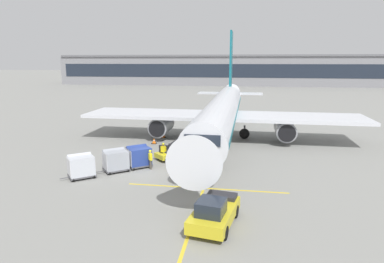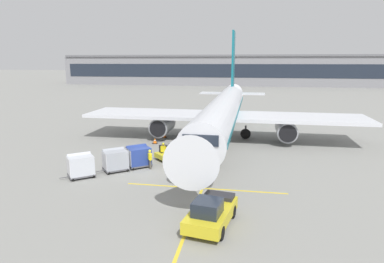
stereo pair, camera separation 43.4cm
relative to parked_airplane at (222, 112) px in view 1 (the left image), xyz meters
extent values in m
plane|color=gray|center=(-5.38, -12.83, -3.37)|extent=(600.00, 600.00, 0.00)
cylinder|color=silver|center=(-0.01, -0.80, 0.08)|extent=(3.92, 32.96, 3.59)
cube|color=#146B7A|center=(-0.01, -0.80, 0.08)|extent=(3.94, 31.64, 0.43)
cone|color=silver|center=(-0.19, -19.05, 0.08)|extent=(3.44, 3.62, 3.41)
cone|color=silver|center=(0.19, 18.53, 0.35)|extent=(3.11, 5.77, 3.05)
cube|color=silver|center=(-8.54, 0.11, -0.46)|extent=(15.71, 6.74, 0.36)
cylinder|color=#93969E|center=(-7.27, -0.56, -1.75)|extent=(2.27, 4.30, 2.22)
cylinder|color=black|center=(-7.30, -2.75, -1.75)|extent=(1.89, 0.14, 1.89)
cube|color=silver|center=(8.54, -0.06, -0.46)|extent=(15.71, 6.74, 0.36)
cylinder|color=#93969E|center=(7.26, -0.71, -1.75)|extent=(2.27, 4.30, 2.22)
cylinder|color=black|center=(7.24, -2.90, -1.75)|extent=(1.89, 0.14, 1.89)
cube|color=#146B7A|center=(0.17, 17.10, 5.73)|extent=(0.32, 3.95, 9.88)
cube|color=silver|center=(0.17, 16.81, 0.62)|extent=(10.66, 2.74, 0.20)
cube|color=#1E2633|center=(-0.17, -16.54, 0.62)|extent=(2.53, 1.64, 0.79)
cylinder|color=#47474C|center=(-0.11, -10.68, -2.23)|extent=(0.22, 0.22, 1.02)
sphere|color=black|center=(-0.11, -10.68, -2.74)|extent=(1.26, 1.26, 1.26)
cylinder|color=#47474C|center=(-2.68, 0.87, -2.23)|extent=(0.22, 0.22, 1.02)
sphere|color=black|center=(-2.68, 0.87, -2.74)|extent=(1.26, 1.26, 1.26)
cylinder|color=#47474C|center=(2.70, 0.82, -2.23)|extent=(0.22, 0.22, 1.02)
sphere|color=black|center=(2.70, 0.82, -2.74)|extent=(1.26, 1.26, 1.26)
cube|color=gold|center=(-4.03, -8.83, -2.87)|extent=(3.53, 3.54, 0.44)
cube|color=black|center=(-4.95, -9.25, -2.30)|extent=(0.82, 0.82, 0.70)
cylinder|color=#333338|center=(-4.47, -8.76, -2.25)|extent=(0.08, 0.08, 0.80)
cube|color=gold|center=(-3.19, -7.98, -1.62)|extent=(4.04, 4.08, 2.20)
cube|color=black|center=(-3.19, -7.98, -1.53)|extent=(3.84, 3.88, 2.05)
cube|color=#333338|center=(-2.88, -8.29, -1.50)|extent=(3.40, 3.44, 2.23)
cube|color=#333338|center=(-3.51, -7.67, -1.50)|extent=(3.40, 3.44, 2.23)
cylinder|color=black|center=(-2.67, -8.50, -3.09)|extent=(0.54, 0.54, 0.56)
cylinder|color=black|center=(-3.72, -7.47, -3.09)|extent=(0.54, 0.54, 0.56)
cylinder|color=black|center=(-4.34, -10.20, -3.09)|extent=(0.54, 0.54, 0.56)
cylinder|color=black|center=(-5.39, -9.17, -3.09)|extent=(0.54, 0.54, 0.56)
cube|color=#515156|center=(-6.52, -11.82, -3.16)|extent=(2.56, 2.50, 0.12)
cylinder|color=#4C4C51|center=(-7.57, -12.67, -3.17)|extent=(0.59, 0.50, 0.07)
cube|color=navy|center=(-6.52, -11.82, -2.35)|extent=(2.42, 2.36, 1.50)
cube|color=navy|center=(-6.78, -11.50, -1.82)|extent=(1.96, 1.80, 0.74)
cube|color=silver|center=(-7.27, -12.42, -2.35)|extent=(0.93, 1.14, 1.38)
sphere|color=black|center=(-7.57, -11.79, -3.22)|extent=(0.30, 0.30, 0.30)
sphere|color=black|center=(-6.72, -12.85, -3.22)|extent=(0.30, 0.30, 0.30)
sphere|color=black|center=(-6.33, -10.78, -3.22)|extent=(0.30, 0.30, 0.30)
sphere|color=black|center=(-5.47, -11.84, -3.22)|extent=(0.30, 0.30, 0.30)
cube|color=#515156|center=(-8.11, -13.24, -3.16)|extent=(2.56, 2.50, 0.12)
cylinder|color=#4C4C51|center=(-9.16, -14.09, -3.17)|extent=(0.59, 0.50, 0.07)
cube|color=#9EA3AD|center=(-8.11, -13.24, -2.35)|extent=(2.42, 2.36, 1.50)
cube|color=#9EA3AD|center=(-8.37, -12.92, -1.82)|extent=(1.96, 1.80, 0.74)
cube|color=silver|center=(-8.86, -13.85, -2.35)|extent=(0.93, 1.14, 1.38)
sphere|color=black|center=(-9.16, -13.22, -3.22)|extent=(0.30, 0.30, 0.30)
sphere|color=black|center=(-8.31, -14.27, -3.22)|extent=(0.30, 0.30, 0.30)
sphere|color=black|center=(-7.92, -12.21, -3.22)|extent=(0.30, 0.30, 0.30)
sphere|color=black|center=(-7.06, -13.26, -3.22)|extent=(0.30, 0.30, 0.30)
cube|color=#515156|center=(-10.26, -15.21, -3.16)|extent=(2.56, 2.50, 0.12)
cylinder|color=#4C4C51|center=(-11.31, -16.06, -3.17)|extent=(0.59, 0.50, 0.07)
cube|color=silver|center=(-10.26, -15.21, -2.35)|extent=(2.42, 2.36, 1.50)
cube|color=silver|center=(-10.52, -14.89, -1.82)|extent=(1.96, 1.80, 0.74)
cube|color=silver|center=(-11.01, -15.82, -2.35)|extent=(0.93, 1.14, 1.38)
sphere|color=black|center=(-11.31, -15.19, -3.22)|extent=(0.30, 0.30, 0.30)
sphere|color=black|center=(-10.45, -16.25, -3.22)|extent=(0.30, 0.30, 0.30)
sphere|color=black|center=(-10.07, -14.18, -3.22)|extent=(0.30, 0.30, 0.30)
sphere|color=black|center=(-9.21, -15.24, -3.22)|extent=(0.30, 0.30, 0.30)
cube|color=gold|center=(1.10, -21.50, -2.69)|extent=(2.85, 4.70, 0.70)
cube|color=#1E2633|center=(0.96, -22.25, -1.94)|extent=(1.72, 1.78, 0.80)
cube|color=#28282D|center=(1.40, -19.87, -2.22)|extent=(1.93, 1.27, 0.24)
cylinder|color=black|center=(2.25, -20.32, -2.99)|extent=(0.41, 0.80, 0.76)
cylinder|color=black|center=(0.44, -19.99, -2.99)|extent=(0.41, 0.80, 0.76)
cylinder|color=black|center=(1.77, -23.00, -2.99)|extent=(0.41, 0.80, 0.76)
cylinder|color=black|center=(-0.05, -22.67, -2.99)|extent=(0.41, 0.80, 0.76)
cylinder|color=#514C42|center=(-3.65, -12.05, -2.94)|extent=(0.15, 0.15, 0.86)
cylinder|color=#514C42|center=(-3.57, -11.89, -2.94)|extent=(0.15, 0.15, 0.86)
cube|color=orange|center=(-3.61, -11.97, -2.22)|extent=(0.39, 0.45, 0.58)
cube|color=white|center=(-3.72, -11.91, -2.22)|extent=(0.17, 0.31, 0.08)
sphere|color=beige|center=(-3.61, -11.97, -1.81)|extent=(0.21, 0.21, 0.21)
sphere|color=yellow|center=(-3.61, -11.97, -1.74)|extent=(0.23, 0.23, 0.23)
cylinder|color=orange|center=(-3.72, -12.18, -2.27)|extent=(0.09, 0.09, 0.56)
cylinder|color=orange|center=(-3.50, -11.76, -2.27)|extent=(0.09, 0.09, 0.56)
cylinder|color=#333847|center=(-4.92, -9.61, -2.94)|extent=(0.15, 0.15, 0.86)
cylinder|color=#333847|center=(-4.74, -9.62, -2.94)|extent=(0.15, 0.15, 0.86)
cube|color=yellow|center=(-4.83, -9.61, -2.22)|extent=(0.39, 0.26, 0.58)
cube|color=white|center=(-4.82, -9.49, -2.22)|extent=(0.34, 0.03, 0.08)
sphere|color=brown|center=(-4.83, -9.61, -1.81)|extent=(0.21, 0.21, 0.21)
sphere|color=yellow|center=(-4.83, -9.61, -1.74)|extent=(0.23, 0.23, 0.23)
cylinder|color=yellow|center=(-5.07, -9.60, -2.27)|extent=(0.09, 0.09, 0.56)
cylinder|color=yellow|center=(-4.59, -9.63, -2.27)|extent=(0.09, 0.09, 0.56)
cylinder|color=#514C42|center=(-5.40, -12.19, -2.94)|extent=(0.15, 0.15, 0.86)
cylinder|color=#514C42|center=(-5.30, -12.34, -2.94)|extent=(0.15, 0.15, 0.86)
cube|color=yellow|center=(-5.35, -12.26, -2.22)|extent=(0.41, 0.45, 0.58)
cube|color=white|center=(-5.25, -12.19, -2.22)|extent=(0.21, 0.29, 0.08)
sphere|color=tan|center=(-5.35, -12.26, -1.81)|extent=(0.21, 0.21, 0.21)
sphere|color=yellow|center=(-5.35, -12.26, -1.74)|extent=(0.23, 0.23, 0.23)
cylinder|color=yellow|center=(-5.49, -12.07, -2.27)|extent=(0.09, 0.09, 0.56)
cylinder|color=yellow|center=(-5.21, -12.46, -2.27)|extent=(0.09, 0.09, 0.56)
cylinder|color=#333847|center=(-2.65, -11.30, -2.94)|extent=(0.15, 0.15, 0.86)
cylinder|color=#333847|center=(-2.82, -11.25, -2.94)|extent=(0.15, 0.15, 0.86)
cube|color=orange|center=(-2.73, -11.27, -2.22)|extent=(0.43, 0.34, 0.58)
cube|color=white|center=(-2.77, -11.39, -2.22)|extent=(0.33, 0.11, 0.08)
sphere|color=beige|center=(-2.73, -11.27, -1.81)|extent=(0.21, 0.21, 0.21)
sphere|color=yellow|center=(-2.73, -11.27, -1.74)|extent=(0.23, 0.23, 0.23)
cylinder|color=orange|center=(-2.50, -11.35, -2.27)|extent=(0.09, 0.09, 0.56)
cylinder|color=orange|center=(-2.96, -11.20, -2.27)|extent=(0.09, 0.09, 0.56)
cube|color=black|center=(-7.17, -0.15, -3.34)|extent=(0.53, 0.53, 0.05)
cone|color=orange|center=(-7.17, -0.15, -3.04)|extent=(0.43, 0.43, 0.56)
cylinder|color=white|center=(-7.17, -0.15, -3.01)|extent=(0.24, 0.24, 0.07)
cube|color=black|center=(-7.51, -3.26, -3.34)|extent=(0.55, 0.55, 0.05)
cone|color=orange|center=(-7.51, -3.26, -3.03)|extent=(0.44, 0.44, 0.58)
cylinder|color=white|center=(-7.51, -3.26, -3.00)|extent=(0.24, 0.24, 0.07)
cube|color=yellow|center=(-0.20, -0.80, -3.36)|extent=(0.20, 110.00, 0.01)
cube|color=yellow|center=(-0.01, -15.97, -3.36)|extent=(12.00, 0.20, 0.01)
cube|color=gray|center=(1.17, 96.40, 2.07)|extent=(143.38, 19.76, 10.87)
cube|color=#1E2633|center=(1.17, 86.47, 2.34)|extent=(139.08, 0.10, 4.89)
cube|color=slate|center=(1.17, 94.42, 7.85)|extent=(141.95, 16.79, 0.70)
camera|label=1|loc=(2.59, -39.18, 5.91)|focal=31.17mm
camera|label=2|loc=(3.02, -39.11, 5.91)|focal=31.17mm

